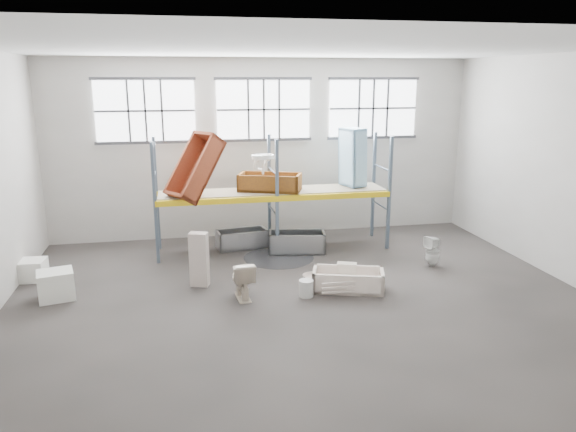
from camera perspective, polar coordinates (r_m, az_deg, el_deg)
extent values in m
cube|color=#4B4440|center=(11.43, 1.50, -8.90)|extent=(12.00, 10.00, 0.10)
cube|color=silver|center=(10.52, 1.69, 17.54)|extent=(12.00, 10.00, 0.10)
cube|color=#AAA59E|center=(15.59, -2.59, 7.11)|extent=(12.00, 0.10, 5.00)
cube|color=#B3AEA6|center=(6.03, 12.41, -5.02)|extent=(12.00, 0.10, 5.00)
cube|color=#B0ABA2|center=(13.39, 27.79, 4.27)|extent=(0.10, 10.00, 5.00)
cube|color=white|center=(15.22, -14.77, 10.64)|extent=(2.60, 0.04, 1.60)
cube|color=white|center=(15.38, -2.57, 11.12)|extent=(2.60, 0.04, 1.60)
cube|color=white|center=(16.19, 8.91, 11.13)|extent=(2.60, 0.04, 1.60)
cube|color=slate|center=(13.48, -13.81, 1.24)|extent=(0.08, 0.08, 3.00)
cube|color=slate|center=(14.65, -13.64, 2.28)|extent=(0.08, 0.08, 3.00)
cube|color=slate|center=(13.67, -1.16, 1.83)|extent=(0.08, 0.08, 3.00)
cube|color=slate|center=(14.83, -1.98, 2.82)|extent=(0.08, 0.08, 3.00)
cube|color=slate|center=(14.49, 10.61, 2.31)|extent=(0.08, 0.08, 3.00)
cube|color=slate|center=(15.59, 8.98, 3.22)|extent=(0.08, 0.08, 3.00)
cube|color=yellow|center=(13.67, -1.16, 1.83)|extent=(6.00, 0.10, 0.14)
cube|color=yellow|center=(14.83, -1.98, 2.82)|extent=(6.00, 0.10, 0.14)
cube|color=gray|center=(14.23, -1.59, 2.66)|extent=(5.90, 1.10, 0.03)
cylinder|color=black|center=(13.89, -0.98, -4.39)|extent=(1.80, 1.80, 0.00)
cube|color=beige|center=(12.16, 6.19, -5.85)|extent=(0.47, 0.35, 0.41)
imported|color=beige|center=(12.10, 2.56, -6.49)|extent=(0.51, 0.51, 0.15)
imported|color=beige|center=(11.35, -4.84, -6.65)|extent=(0.51, 0.83, 0.81)
cube|color=beige|center=(12.05, -9.32, -4.53)|extent=(0.45, 0.36, 1.21)
imported|color=white|center=(13.64, 14.97, -3.59)|extent=(0.43, 0.43, 0.75)
imported|color=white|center=(13.93, -2.65, 4.55)|extent=(0.71, 0.64, 0.52)
cylinder|color=beige|center=(11.46, 1.92, -7.61)|extent=(0.36, 0.36, 0.36)
cube|color=white|center=(12.28, -23.21, -6.69)|extent=(0.82, 0.75, 0.60)
cube|color=white|center=(13.63, -25.27, -5.15)|extent=(0.60, 0.60, 0.47)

